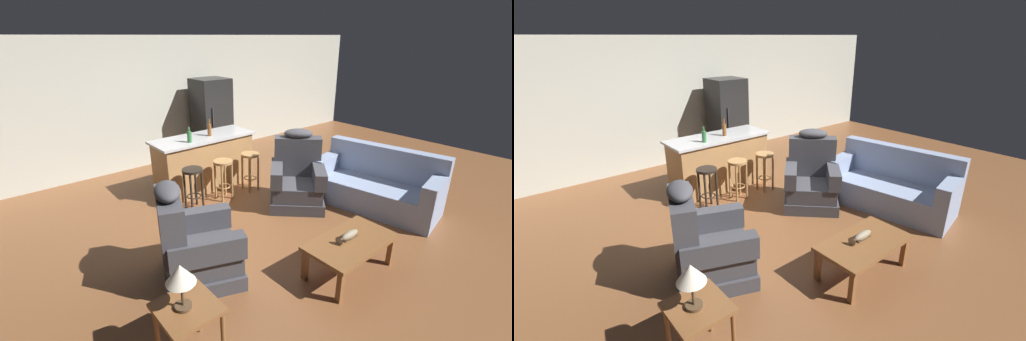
# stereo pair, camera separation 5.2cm
# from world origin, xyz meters

# --- Properties ---
(ground_plane) EXTENTS (12.00, 12.00, 0.00)m
(ground_plane) POSITION_xyz_m (0.00, 0.00, 0.00)
(ground_plane) COLOR brown
(back_wall) EXTENTS (12.00, 0.05, 2.60)m
(back_wall) POSITION_xyz_m (0.00, 3.12, 1.30)
(back_wall) COLOR #B2B2A3
(back_wall) RESTS_ON ground_plane
(coffee_table) EXTENTS (1.10, 0.60, 0.42)m
(coffee_table) POSITION_xyz_m (-0.04, -1.81, 0.36)
(coffee_table) COLOR brown
(coffee_table) RESTS_ON ground_plane
(fish_figurine) EXTENTS (0.34, 0.10, 0.10)m
(fish_figurine) POSITION_xyz_m (-0.05, -1.77, 0.46)
(fish_figurine) COLOR #4C3823
(fish_figurine) RESTS_ON coffee_table
(couch) EXTENTS (1.16, 2.02, 0.94)m
(couch) POSITION_xyz_m (1.70, -1.08, 0.34)
(couch) COLOR #8493B2
(couch) RESTS_ON ground_plane
(recliner_near_lamp) EXTENTS (1.09, 1.09, 1.20)m
(recliner_near_lamp) POSITION_xyz_m (-1.47, -0.75, 0.42)
(recliner_near_lamp) COLOR #3D3D42
(recliner_near_lamp) RESTS_ON ground_plane
(recliner_near_island) EXTENTS (1.19, 1.19, 1.20)m
(recliner_near_island) POSITION_xyz_m (0.79, -0.18, 0.42)
(recliner_near_island) COLOR #3D3D42
(recliner_near_island) RESTS_ON ground_plane
(end_table) EXTENTS (0.48, 0.48, 0.56)m
(end_table) POSITION_xyz_m (-2.05, -1.64, 0.46)
(end_table) COLOR brown
(end_table) RESTS_ON ground_plane
(table_lamp) EXTENTS (0.24, 0.24, 0.41)m
(table_lamp) POSITION_xyz_m (-2.08, -1.64, 0.87)
(table_lamp) COLOR #4C3823
(table_lamp) RESTS_ON end_table
(kitchen_island) EXTENTS (1.80, 0.70, 0.95)m
(kitchen_island) POSITION_xyz_m (0.00, 1.35, 0.48)
(kitchen_island) COLOR #9E7042
(kitchen_island) RESTS_ON ground_plane
(bar_stool_left) EXTENTS (0.32, 0.32, 0.68)m
(bar_stool_left) POSITION_xyz_m (-0.61, 0.72, 0.47)
(bar_stool_left) COLOR black
(bar_stool_left) RESTS_ON ground_plane
(bar_stool_middle) EXTENTS (0.32, 0.32, 0.68)m
(bar_stool_middle) POSITION_xyz_m (-0.03, 0.72, 0.47)
(bar_stool_middle) COLOR #A87A47
(bar_stool_middle) RESTS_ON ground_plane
(bar_stool_right) EXTENTS (0.32, 0.32, 0.68)m
(bar_stool_right) POSITION_xyz_m (0.55, 0.72, 0.47)
(bar_stool_right) COLOR #A87A47
(bar_stool_right) RESTS_ON ground_plane
(refrigerator) EXTENTS (0.70, 0.69, 1.76)m
(refrigerator) POSITION_xyz_m (0.97, 2.55, 0.88)
(refrigerator) COLOR black
(refrigerator) RESTS_ON ground_plane
(bottle_tall_green) EXTENTS (0.07, 0.07, 0.26)m
(bottle_tall_green) POSITION_xyz_m (-0.36, 1.18, 1.05)
(bottle_tall_green) COLOR #2D6B38
(bottle_tall_green) RESTS_ON kitchen_island
(bottle_short_amber) EXTENTS (0.07, 0.07, 0.30)m
(bottle_short_amber) POSITION_xyz_m (0.11, 1.31, 1.06)
(bottle_short_amber) COLOR brown
(bottle_short_amber) RESTS_ON kitchen_island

